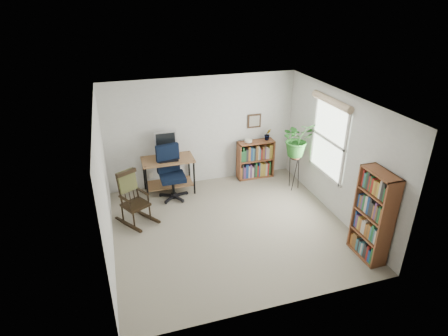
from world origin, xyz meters
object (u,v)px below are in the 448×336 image
object	(u,v)px
desk	(169,175)
office_chair	(172,173)
rocking_chair	(135,198)
low_bookshelf	(255,159)
tall_bookshelf	(373,216)

from	to	relation	value
desk	office_chair	xyz separation A→B (m)	(0.04, -0.29, 0.18)
desk	rocking_chair	size ratio (longest dim) A/B	1.05
low_bookshelf	tall_bookshelf	bearing A→B (deg)	-77.33
office_chair	rocking_chair	size ratio (longest dim) A/B	1.11
desk	tall_bookshelf	distance (m)	4.17
tall_bookshelf	desk	bearing A→B (deg)	131.66
desk	low_bookshelf	world-z (taller)	low_bookshelf
desk	rocking_chair	distance (m)	1.27
rocking_chair	low_bookshelf	world-z (taller)	rocking_chair
desk	office_chair	world-z (taller)	office_chair
desk	office_chair	size ratio (longest dim) A/B	0.94
office_chair	tall_bookshelf	bearing A→B (deg)	-56.08
office_chair	tall_bookshelf	xyz separation A→B (m)	(2.72, -2.81, 0.19)
desk	tall_bookshelf	size ratio (longest dim) A/B	0.70
office_chair	desk	bearing A→B (deg)	86.79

